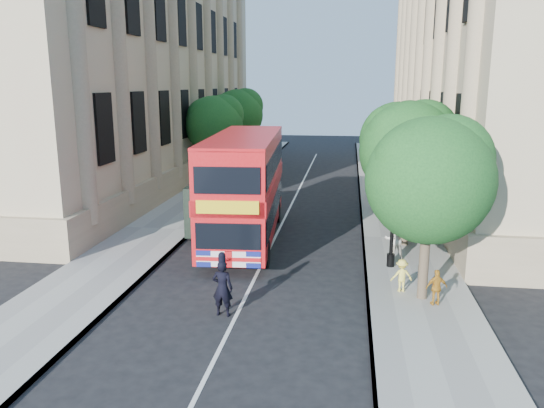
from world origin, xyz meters
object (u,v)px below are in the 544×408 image
at_px(lamp_post, 393,206).
at_px(police_constable, 223,288).
at_px(double_decker_bus, 245,184).
at_px(woman_pedestrian, 394,239).
at_px(box_van, 218,202).

bearing_deg(lamp_post, police_constable, -137.27).
height_order(double_decker_bus, woman_pedestrian, double_decker_bus).
xyz_separation_m(lamp_post, box_van, (-7.89, 4.42, -1.06)).
relative_size(double_decker_bus, woman_pedestrian, 6.22).
xyz_separation_m(double_decker_bus, woman_pedestrian, (6.45, -2.12, -1.65)).
height_order(lamp_post, double_decker_bus, lamp_post).
bearing_deg(box_van, lamp_post, -32.92).
bearing_deg(police_constable, box_van, -70.47).
bearing_deg(lamp_post, woman_pedestrian, 78.83).
distance_m(lamp_post, box_van, 9.11).
bearing_deg(box_van, double_decker_bus, -44.36).
xyz_separation_m(lamp_post, double_decker_bus, (-6.27, 3.03, 0.09)).
distance_m(lamp_post, police_constable, 7.54).
bearing_deg(lamp_post, box_van, 150.74).
bearing_deg(double_decker_bus, police_constable, -88.00).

